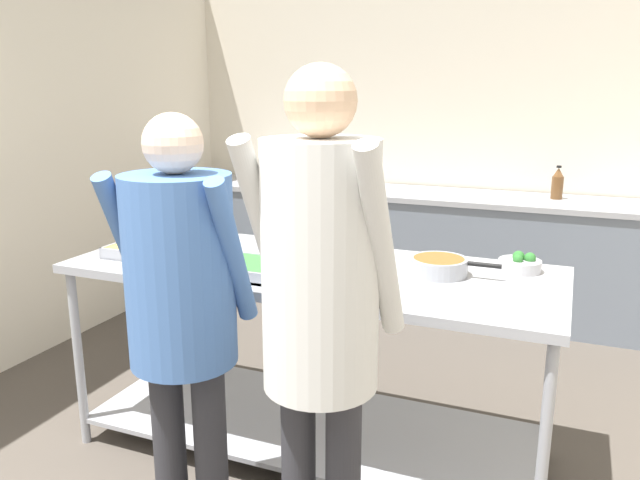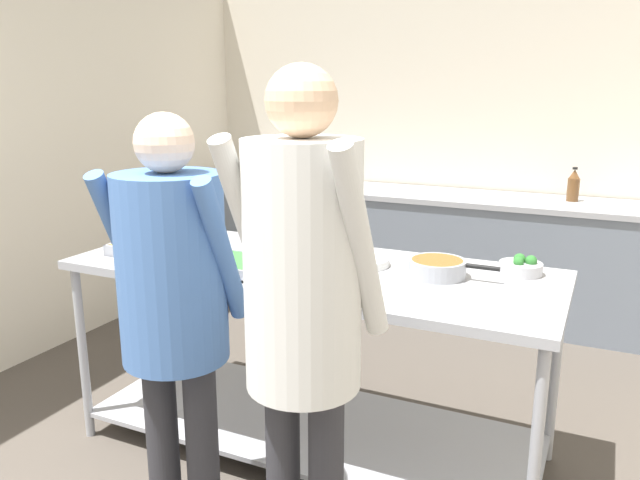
# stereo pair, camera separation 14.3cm
# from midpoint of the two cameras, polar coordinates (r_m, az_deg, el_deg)

# --- Properties ---
(wall_rear) EXTENTS (4.35, 0.06, 2.65)m
(wall_rear) POSITION_cam_midpoint_polar(r_m,az_deg,el_deg) (5.23, 9.67, 9.20)
(wall_rear) COLOR beige
(wall_rear) RESTS_ON ground_plane
(wall_left) EXTENTS (0.06, 4.35, 2.65)m
(wall_left) POSITION_cam_midpoint_polar(r_m,az_deg,el_deg) (4.45, -25.77, 7.23)
(wall_left) COLOR beige
(wall_left) RESTS_ON ground_plane
(back_counter) EXTENTS (4.19, 0.65, 0.93)m
(back_counter) POSITION_cam_midpoint_polar(r_m,az_deg,el_deg) (5.01, 8.33, -0.90)
(back_counter) COLOR slate
(back_counter) RESTS_ON ground_plane
(serving_counter) EXTENTS (2.24, 0.88, 0.93)m
(serving_counter) POSITION_cam_midpoint_polar(r_m,az_deg,el_deg) (2.97, -2.14, -8.02)
(serving_counter) COLOR #9EA0A8
(serving_counter) RESTS_ON ground_plane
(serving_tray_roast) EXTENTS (0.49, 0.34, 0.05)m
(serving_tray_roast) POSITION_cam_midpoint_polar(r_m,az_deg,el_deg) (3.15, -15.44, -0.95)
(serving_tray_roast) COLOR #9EA0A8
(serving_tray_roast) RESTS_ON serving_counter
(serving_tray_vegetables) EXTENTS (0.50, 0.28, 0.05)m
(serving_tray_vegetables) POSITION_cam_midpoint_polar(r_m,az_deg,el_deg) (2.77, -8.14, -2.57)
(serving_tray_vegetables) COLOR #9EA0A8
(serving_tray_vegetables) RESTS_ON serving_counter
(plate_stack) EXTENTS (0.27, 0.27, 0.04)m
(plate_stack) POSITION_cam_midpoint_polar(r_m,az_deg,el_deg) (2.89, 2.37, -1.91)
(plate_stack) COLOR white
(plate_stack) RESTS_ON serving_counter
(sauce_pan) EXTENTS (0.39, 0.25, 0.08)m
(sauce_pan) POSITION_cam_midpoint_polar(r_m,az_deg,el_deg) (2.76, 9.38, -2.33)
(sauce_pan) COLOR #9EA0A8
(sauce_pan) RESTS_ON serving_counter
(broccoli_bowl) EXTENTS (0.19, 0.19, 0.09)m
(broccoli_bowl) POSITION_cam_midpoint_polar(r_m,az_deg,el_deg) (2.90, 16.49, -2.14)
(broccoli_bowl) COLOR #B2B2B7
(broccoli_bowl) RESTS_ON serving_counter
(guest_serving_left) EXTENTS (0.46, 0.36, 1.80)m
(guest_serving_left) POSITION_cam_midpoint_polar(r_m,az_deg,el_deg) (1.89, -2.13, -5.14)
(guest_serving_left) COLOR #2D2D33
(guest_serving_left) RESTS_ON ground_plane
(guest_serving_right) EXTENTS (0.51, 0.39, 1.65)m
(guest_serving_right) POSITION_cam_midpoint_polar(r_m,az_deg,el_deg) (2.32, -14.31, -4.77)
(guest_serving_right) COLOR #2D2D33
(guest_serving_right) RESTS_ON ground_plane
(water_bottle) EXTENTS (0.08, 0.08, 0.24)m
(water_bottle) POSITION_cam_midpoint_polar(r_m,az_deg,el_deg) (4.85, 20.10, 4.85)
(water_bottle) COLOR brown
(water_bottle) RESTS_ON back_counter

